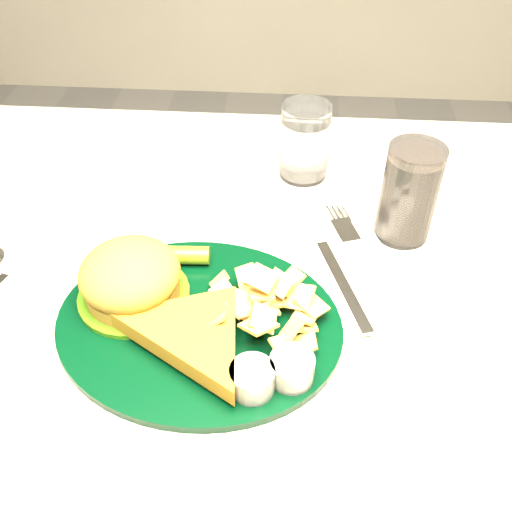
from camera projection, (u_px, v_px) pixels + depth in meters
The scene contains 6 objects.
table at pixel (242, 460), 0.88m from camera, with size 1.20×0.80×0.75m, color #A49D94, non-canonical shape.
dinner_plate at pixel (197, 304), 0.57m from camera, with size 0.30×0.25×0.07m, color black, non-canonical shape.
water_glass at pixel (305, 142), 0.76m from camera, with size 0.07×0.07×0.10m, color silver.
cola_glass at pixel (409, 193), 0.66m from camera, with size 0.07×0.07×0.12m, color black.
fork_napkin at pixel (343, 278), 0.63m from camera, with size 0.14×0.19×0.01m, color silver, non-canonical shape.
ramekin at pixel (96, 210), 0.71m from camera, with size 0.04×0.04×0.03m, color silver.
Camera 1 is at (0.05, -0.44, 1.20)m, focal length 40.00 mm.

